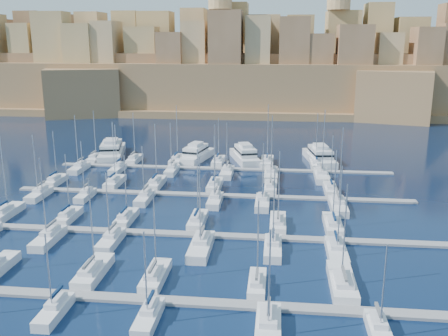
# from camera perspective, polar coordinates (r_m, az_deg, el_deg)

# --- Properties ---
(ground) EXTENTS (600.00, 600.00, 0.00)m
(ground) POSITION_cam_1_polar(r_m,az_deg,el_deg) (95.92, -2.34, -5.01)
(ground) COLOR #051333
(ground) RESTS_ON ground
(pontoon_near) EXTENTS (84.00, 2.00, 0.40)m
(pontoon_near) POSITION_cam_1_polar(r_m,az_deg,el_deg) (65.36, -6.94, -14.80)
(pontoon_near) COLOR slate
(pontoon_near) RESTS_ON ground
(pontoon_mid_near) EXTENTS (84.00, 2.00, 0.40)m
(pontoon_mid_near) POSITION_cam_1_polar(r_m,az_deg,el_deg) (84.79, -3.56, -7.58)
(pontoon_mid_near) COLOR slate
(pontoon_mid_near) RESTS_ON ground
(pontoon_mid_far) EXTENTS (84.00, 2.00, 0.40)m
(pontoon_mid_far) POSITION_cam_1_polar(r_m,az_deg,el_deg) (105.24, -1.52, -3.09)
(pontoon_mid_far) COLOR slate
(pontoon_mid_far) RESTS_ON ground
(pontoon_far) EXTENTS (84.00, 2.00, 0.40)m
(pontoon_far) POSITION_cam_1_polar(r_m,az_deg,el_deg) (126.21, -0.17, -0.07)
(pontoon_far) COLOR slate
(pontoon_far) RESTS_ON ground
(sailboat_2) EXTENTS (2.93, 9.76, 14.34)m
(sailboat_2) POSITION_cam_1_polar(r_m,az_deg,el_deg) (73.11, -14.72, -11.37)
(sailboat_2) COLOR silver
(sailboat_2) RESTS_ON ground
(sailboat_3) EXTENTS (2.69, 8.95, 13.00)m
(sailboat_3) POSITION_cam_1_polar(r_m,az_deg,el_deg) (70.22, -7.86, -12.15)
(sailboat_3) COLOR silver
(sailboat_3) RESTS_ON ground
(sailboat_4) EXTENTS (2.28, 7.59, 12.40)m
(sailboat_4) POSITION_cam_1_polar(r_m,az_deg,el_deg) (67.79, 3.80, -13.08)
(sailboat_4) COLOR silver
(sailboat_4) RESTS_ON ground
(sailboat_5) EXTENTS (3.23, 10.76, 14.46)m
(sailboat_5) POSITION_cam_1_polar(r_m,az_deg,el_deg) (69.69, 13.34, -12.61)
(sailboat_5) COLOR silver
(sailboat_5) RESTS_ON ground
(sailboat_8) EXTENTS (2.24, 7.46, 11.02)m
(sailboat_8) POSITION_cam_1_polar(r_m,az_deg,el_deg) (65.07, -18.82, -15.18)
(sailboat_8) COLOR silver
(sailboat_8) RESTS_ON ground
(sailboat_9) EXTENTS (2.29, 7.64, 11.86)m
(sailboat_9) POSITION_cam_1_polar(r_m,az_deg,el_deg) (61.30, -8.61, -16.46)
(sailboat_9) COLOR silver
(sailboat_9) RESTS_ON ground
(sailboat_10) EXTENTS (2.84, 9.48, 13.08)m
(sailboat_10) POSITION_cam_1_polar(r_m,az_deg,el_deg) (58.80, 5.07, -17.78)
(sailboat_10) COLOR silver
(sailboat_10) RESTS_ON ground
(sailboat_11) EXTENTS (2.25, 7.49, 11.46)m
(sailboat_11) POSITION_cam_1_polar(r_m,az_deg,el_deg) (60.78, 17.28, -17.30)
(sailboat_11) COLOR silver
(sailboat_11) RESTS_ON ground
(sailboat_12) EXTENTS (2.78, 9.26, 15.30)m
(sailboat_12) POSITION_cam_1_polar(r_m,az_deg,el_deg) (101.73, -23.61, -4.66)
(sailboat_12) COLOR silver
(sailboat_12) RESTS_ON ground
(sailboat_13) EXTENTS (2.40, 8.01, 12.50)m
(sailboat_13) POSITION_cam_1_polar(r_m,az_deg,el_deg) (95.74, -17.32, -5.27)
(sailboat_13) COLOR silver
(sailboat_13) RESTS_ON ground
(sailboat_14) EXTENTS (2.52, 8.39, 12.59)m
(sailboat_14) POSITION_cam_1_polar(r_m,az_deg,el_deg) (92.20, -11.11, -5.63)
(sailboat_14) COLOR silver
(sailboat_14) RESTS_ON ground
(sailboat_15) EXTENTS (2.66, 8.86, 13.90)m
(sailboat_15) POSITION_cam_1_polar(r_m,az_deg,el_deg) (89.48, -3.03, -5.98)
(sailboat_15) COLOR silver
(sailboat_15) RESTS_ON ground
(sailboat_16) EXTENTS (2.75, 9.18, 13.87)m
(sailboat_16) POSITION_cam_1_polar(r_m,az_deg,el_deg) (88.55, 6.18, -6.28)
(sailboat_16) COLOR silver
(sailboat_16) RESTS_ON ground
(sailboat_17) EXTENTS (2.92, 9.73, 14.19)m
(sailboat_17) POSITION_cam_1_polar(r_m,az_deg,el_deg) (89.35, 12.33, -6.34)
(sailboat_17) COLOR silver
(sailboat_17) RESTS_ON ground
(sailboat_19) EXTENTS (2.71, 9.02, 14.57)m
(sailboat_19) POSITION_cam_1_polar(r_m,az_deg,el_deg) (86.62, -19.41, -7.55)
(sailboat_19) COLOR silver
(sailboat_19) RESTS_ON ground
(sailboat_20) EXTENTS (2.55, 8.49, 12.43)m
(sailboat_20) POSITION_cam_1_polar(r_m,az_deg,el_deg) (83.01, -12.80, -8.05)
(sailboat_20) COLOR silver
(sailboat_20) RESTS_ON ground
(sailboat_21) EXTENTS (3.11, 10.37, 15.65)m
(sailboat_21) POSITION_cam_1_polar(r_m,az_deg,el_deg) (78.70, -2.64, -8.93)
(sailboat_21) COLOR silver
(sailboat_21) RESTS_ON ground
(sailboat_22) EXTENTS (2.66, 8.86, 14.02)m
(sailboat_22) POSITION_cam_1_polar(r_m,az_deg,el_deg) (78.55, 5.61, -9.06)
(sailboat_22) COLOR silver
(sailboat_22) RESTS_ON ground
(sailboat_23) EXTENTS (2.88, 9.59, 14.67)m
(sailboat_23) POSITION_cam_1_polar(r_m,az_deg,el_deg) (78.77, 12.74, -9.29)
(sailboat_23) COLOR silver
(sailboat_23) RESTS_ON ground
(sailboat_24) EXTENTS (2.50, 8.32, 12.48)m
(sailboat_24) POSITION_cam_1_polar(r_m,az_deg,el_deg) (119.99, -18.66, -1.38)
(sailboat_24) COLOR silver
(sailboat_24) RESTS_ON ground
(sailboat_25) EXTENTS (2.70, 8.99, 14.66)m
(sailboat_25) POSITION_cam_1_polar(r_m,az_deg,el_deg) (115.22, -12.39, -1.58)
(sailboat_25) COLOR silver
(sailboat_25) RESTS_ON ground
(sailboat_26) EXTENTS (2.81, 9.38, 14.37)m
(sailboat_26) POSITION_cam_1_polar(r_m,az_deg,el_deg) (112.75, -7.77, -1.72)
(sailboat_26) COLOR silver
(sailboat_26) RESTS_ON ground
(sailboat_27) EXTENTS (2.80, 9.33, 14.49)m
(sailboat_27) POSITION_cam_1_polar(r_m,az_deg,el_deg) (110.31, -1.06, -1.95)
(sailboat_27) COLOR silver
(sailboat_27) RESTS_ON ground
(sailboat_28) EXTENTS (2.62, 8.72, 14.29)m
(sailboat_28) POSITION_cam_1_polar(r_m,az_deg,el_deg) (109.19, 5.34, -2.19)
(sailboat_28) COLOR silver
(sailboat_28) RESTS_ON ground
(sailboat_29) EXTENTS (2.65, 8.83, 12.71)m
(sailboat_29) POSITION_cam_1_polar(r_m,az_deg,el_deg) (109.84, 12.07, -2.37)
(sailboat_29) COLOR silver
(sailboat_29) RESTS_ON ground
(sailboat_30) EXTENTS (2.55, 8.49, 13.70)m
(sailboat_30) POSITION_cam_1_polar(r_m,az_deg,el_deg) (110.78, -20.37, -2.83)
(sailboat_30) COLOR silver
(sailboat_30) RESTS_ON ground
(sailboat_31) EXTENTS (2.25, 7.51, 12.51)m
(sailboat_31) POSITION_cam_1_polar(r_m,az_deg,el_deg) (107.23, -15.55, -3.01)
(sailboat_31) COLOR silver
(sailboat_31) RESTS_ON ground
(sailboat_32) EXTENTS (2.48, 8.27, 11.85)m
(sailboat_32) POSITION_cam_1_polar(r_m,az_deg,el_deg) (102.91, -9.05, -3.39)
(sailboat_32) COLOR silver
(sailboat_32) RESTS_ON ground
(sailboat_33) EXTENTS (2.55, 8.50, 14.16)m
(sailboat_33) POSITION_cam_1_polar(r_m,az_deg,el_deg) (100.02, -1.03, -3.72)
(sailboat_33) COLOR silver
(sailboat_33) RESTS_ON ground
(sailboat_34) EXTENTS (2.71, 9.03, 13.12)m
(sailboat_34) POSITION_cam_1_polar(r_m,az_deg,el_deg) (99.07, 4.41, -3.95)
(sailboat_34) COLOR silver
(sailboat_34) RESTS_ON ground
(sailboat_35) EXTENTS (3.03, 10.10, 16.53)m
(sailboat_35) POSITION_cam_1_polar(r_m,az_deg,el_deg) (99.23, 12.91, -4.23)
(sailboat_35) COLOR silver
(sailboat_35) RESTS_ON ground
(sailboat_36) EXTENTS (2.55, 8.49, 13.91)m
(sailboat_36) POSITION_cam_1_polar(r_m,az_deg,el_deg) (139.20, -14.47, 1.08)
(sailboat_36) COLOR silver
(sailboat_36) RESTS_ON ground
(sailboat_37) EXTENTS (2.57, 8.58, 13.57)m
(sailboat_37) POSITION_cam_1_polar(r_m,az_deg,el_deg) (135.82, -10.20, 0.98)
(sailboat_37) COLOR silver
(sailboat_37) RESTS_ON ground
(sailboat_38) EXTENTS (2.92, 9.74, 15.53)m
(sailboat_38) POSITION_cam_1_polar(r_m,az_deg,el_deg) (133.57, -5.38, 0.93)
(sailboat_38) COLOR silver
(sailboat_38) RESTS_ON ground
(sailboat_39) EXTENTS (2.81, 9.38, 12.39)m
(sailboat_39) POSITION_cam_1_polar(r_m,az_deg,el_deg) (131.64, -0.66, 0.78)
(sailboat_39) COLOR silver
(sailboat_39) RESTS_ON ground
(sailboat_40) EXTENTS (3.19, 10.64, 16.12)m
(sailboat_40) POSITION_cam_1_polar(r_m,az_deg,el_deg) (131.34, 4.95, 0.71)
(sailboat_40) COLOR silver
(sailboat_40) RESTS_ON ground
(sailboat_41) EXTENTS (2.79, 9.31, 14.19)m
(sailboat_41) POSITION_cam_1_polar(r_m,az_deg,el_deg) (131.05, 10.44, 0.48)
(sailboat_41) COLOR silver
(sailboat_41) RESTS_ON ground
(sailboat_42) EXTENTS (2.69, 8.96, 14.47)m
(sailboat_42) POSITION_cam_1_polar(r_m,az_deg,el_deg) (129.85, -16.22, 0.00)
(sailboat_42) COLOR silver
(sailboat_42) RESTS_ON ground
(sailboat_43) EXTENTS (2.44, 8.12, 12.25)m
(sailboat_43) POSITION_cam_1_polar(r_m,az_deg,el_deg) (126.84, -12.05, -0.08)
(sailboat_43) COLOR silver
(sailboat_43) RESTS_ON ground
(sailboat_44) EXTENTS (2.42, 8.08, 12.92)m
(sailboat_44) POSITION_cam_1_polar(r_m,az_deg,el_deg) (123.27, -5.97, -0.26)
(sailboat_44) COLOR silver
(sailboat_44) RESTS_ON ground
(sailboat_45) EXTENTS (2.78, 9.27, 13.33)m
(sailboat_45) POSITION_cam_1_polar(r_m,az_deg,el_deg) (120.59, 0.35, -0.51)
(sailboat_45) COLOR silver
(sailboat_45) RESTS_ON ground
(sailboat_46) EXTENTS (3.11, 10.38, 15.25)m
(sailboat_46) POSITION_cam_1_polar(r_m,az_deg,el_deg) (119.46, 5.40, -0.71)
(sailboat_46) COLOR silver
(sailboat_46) RESTS_ON ground
(sailboat_47) EXTENTS (3.24, 10.81, 16.79)m
(sailboat_47) POSITION_cam_1_polar(r_m,az_deg,el_deg) (119.69, 11.09, -0.88)
(sailboat_47) COLOR silver
(sailboat_47) RESTS_ON ground
(motor_yacht_a) EXTENTS (10.27, 20.81, 5.25)m
(motor_yacht_a) POSITION_cam_1_polar(r_m,az_deg,el_deg) (143.57, -12.70, 2.00)
(motor_yacht_a) COLOR silver
(motor_yacht_a) RESTS_ON ground
(motor_yacht_b) EXTENTS (8.08, 16.49, 5.25)m
(motor_yacht_b) POSITION_cam_1_polar(r_m,az_deg,el_deg) (135.72, -3.16, 1.61)
(motor_yacht_b) COLOR silver
(motor_yacht_b) RESTS_ON ground
(motor_yacht_c) EXTENTS (9.58, 17.12, 5.25)m
(motor_yacht_c) POSITION_cam_1_polar(r_m,az_deg,el_deg) (134.49, 2.40, 1.50)
(motor_yacht_c) COLOR silver
(motor_yacht_c) RESTS_ON ground
(motor_yacht_d) EXTENTS (8.29, 18.96, 5.25)m
(motor_yacht_d) POSITION_cam_1_polar(r_m,az_deg,el_deg) (135.55, 10.87, 1.36)
(motor_yacht_d) COLOR silver
(motor_yacht_d) RESTS_ON ground
(fortified_city) EXTENTS (460.00, 108.95, 59.52)m
(fortified_city) POSITION_cam_1_polar(r_m,az_deg,el_deg) (245.59, 3.08, 10.51)
(fortified_city) COLOR brown
(fortified_city) RESTS_ON ground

